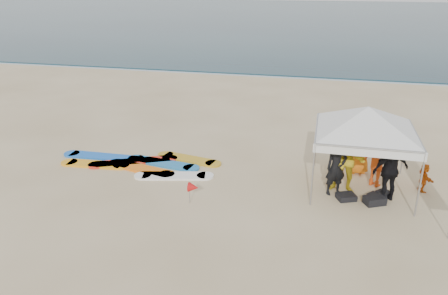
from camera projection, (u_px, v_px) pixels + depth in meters
name	position (u px, v px, depth m)	size (l,w,h in m)	color
ground	(192.00, 228.00, 10.96)	(120.00, 120.00, 0.00)	beige
ocean	(310.00, 16.00, 65.23)	(160.00, 84.00, 0.08)	#0C2633
shoreline_foam	(277.00, 76.00, 27.43)	(160.00, 1.20, 0.01)	silver
person_black_a	(336.00, 167.00, 12.39)	(0.61, 0.40, 1.67)	black
person_yellow	(348.00, 161.00, 12.45)	(0.95, 0.74, 1.95)	gold
person_orange_a	(378.00, 160.00, 12.91)	(1.07, 0.61, 1.65)	#D24612
person_black_b	(390.00, 170.00, 12.02)	(1.09, 0.45, 1.86)	black
person_orange_b	(359.00, 145.00, 13.71)	(0.91, 0.59, 1.86)	orange
person_seated	(424.00, 178.00, 12.71)	(0.79, 0.25, 0.85)	orange
canopy_tent	(369.00, 107.00, 12.10)	(3.83, 3.83, 2.89)	#A5A5A8
marker_pennant	(193.00, 187.00, 11.97)	(0.28, 0.28, 0.64)	#A5A5A8
gear_pile	(369.00, 198.00, 12.25)	(1.54, 0.98, 0.22)	black
surfboard_spread	(141.00, 164.00, 14.60)	(5.14, 2.31, 0.07)	#2376BB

